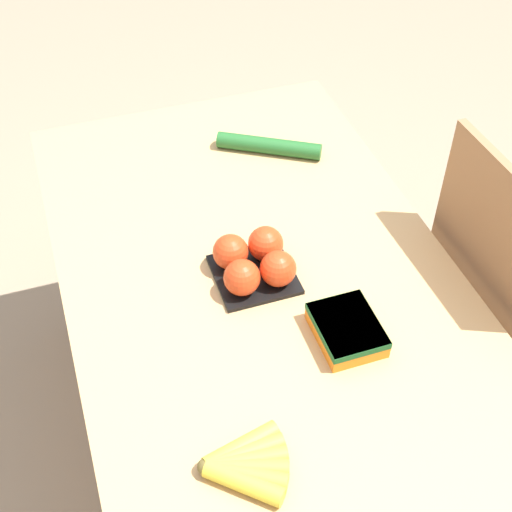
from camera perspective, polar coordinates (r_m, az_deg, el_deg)
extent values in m
plane|color=gray|center=(2.18, 0.00, -14.53)|extent=(12.00, 12.00, 0.00)
cube|color=tan|center=(1.60, 0.00, -1.14)|extent=(1.37, 0.85, 0.03)
cylinder|color=tan|center=(2.26, -13.93, 0.98)|extent=(0.06, 0.06, 0.71)
cylinder|color=tan|center=(2.38, 3.57, 4.90)|extent=(0.06, 0.06, 0.71)
cube|color=#8E6642|center=(1.66, 17.73, -1.01)|extent=(0.39, 0.03, 0.55)
cylinder|color=#8E6642|center=(1.99, 17.75, -14.94)|extent=(0.04, 0.04, 0.44)
cylinder|color=#8E6642|center=(2.14, 12.57, -7.38)|extent=(0.04, 0.04, 0.44)
sphere|color=brown|center=(1.28, -4.01, -16.48)|extent=(0.03, 0.03, 0.03)
cylinder|color=yellow|center=(1.26, -0.96, -17.65)|extent=(0.12, 0.13, 0.04)
cylinder|color=yellow|center=(1.27, -0.76, -17.13)|extent=(0.10, 0.14, 0.04)
cylinder|color=yellow|center=(1.27, -0.67, -16.59)|extent=(0.08, 0.15, 0.04)
cylinder|color=yellow|center=(1.28, -0.71, -16.06)|extent=(0.06, 0.15, 0.04)
cylinder|color=yellow|center=(1.29, -0.87, -15.54)|extent=(0.04, 0.14, 0.04)
cylinder|color=yellow|center=(1.29, -1.14, -15.07)|extent=(0.07, 0.15, 0.04)
cube|color=black|center=(1.56, -0.16, -1.49)|extent=(0.17, 0.17, 0.01)
sphere|color=red|center=(1.55, -2.05, 0.33)|extent=(0.08, 0.08, 0.08)
sphere|color=red|center=(1.50, -1.14, -1.73)|extent=(0.08, 0.08, 0.08)
sphere|color=red|center=(1.57, 0.77, 0.99)|extent=(0.08, 0.08, 0.08)
sphere|color=red|center=(1.51, 1.78, -1.02)|extent=(0.08, 0.08, 0.08)
cube|color=orange|center=(1.45, 7.27, -5.89)|extent=(0.15, 0.12, 0.04)
cube|color=#145123|center=(1.44, 7.32, -5.53)|extent=(0.15, 0.12, 0.02)
cylinder|color=#236028|center=(1.90, 1.04, 8.81)|extent=(0.18, 0.26, 0.04)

